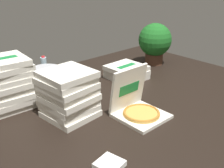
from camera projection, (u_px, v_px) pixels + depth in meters
name	position (u px, v px, depth m)	size (l,w,h in m)	color
ground_plane	(122.00, 101.00, 2.62)	(3.20, 2.40, 0.02)	black
open_pizza_box	(137.00, 106.00, 2.31)	(0.38, 0.39, 0.40)	silver
pizza_stack_right_mid	(127.00, 72.00, 3.09)	(0.40, 0.40, 0.15)	silver
pizza_stack_right_far	(7.00, 83.00, 2.41)	(0.42, 0.43, 0.45)	silver
pizza_stack_right_near	(68.00, 94.00, 2.26)	(0.43, 0.44, 0.40)	silver
ice_bucket	(46.00, 76.00, 2.93)	(0.33, 0.33, 0.18)	#B7BABF
water_bottle_0	(44.00, 66.00, 3.18)	(0.07, 0.07, 0.23)	silver
water_bottle_1	(27.00, 83.00, 2.71)	(0.07, 0.07, 0.23)	white
water_bottle_2	(70.00, 73.00, 2.97)	(0.07, 0.07, 0.23)	silver
water_bottle_3	(38.00, 84.00, 2.69)	(0.07, 0.07, 0.23)	silver
potted_plant	(155.00, 42.00, 3.48)	(0.42, 0.42, 0.52)	#513323
napkin_pile	(109.00, 165.00, 1.73)	(0.16, 0.16, 0.04)	white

